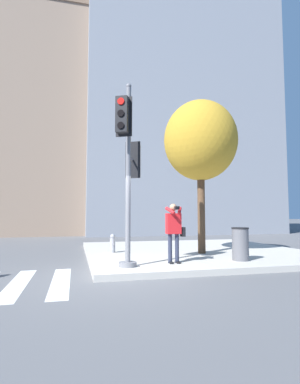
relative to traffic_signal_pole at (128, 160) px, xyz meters
name	(u,v)px	position (x,y,z in m)	size (l,w,h in m)	color
ground_plane	(113,277)	(-0.42, -0.38, -2.91)	(160.00, 160.00, 0.00)	#5B5B5E
sidewalk_corner	(194,252)	(3.08, 3.12, -2.83)	(8.00, 8.00, 0.16)	#BCB7AD
traffic_signal_pole	(128,160)	(0.00, 0.00, 0.00)	(0.87, 1.32, 4.83)	slate
person_photographer	(174,228)	(1.33, 0.25, -1.78)	(0.58, 0.54, 1.63)	black
street_tree	(200,141)	(2.93, 2.01, 1.18)	(2.58, 2.58, 5.37)	brown
fire_hydrant	(113,243)	(-0.03, 2.95, -2.43)	(0.19, 0.25, 0.65)	#99999E
trash_bin	(240,244)	(3.36, 0.23, -2.27)	(0.50, 0.50, 0.96)	#5B5B60
building_left	(28,127)	(-5.25, 18.66, 5.96)	(13.68, 10.09, 17.71)	gray
building_right	(173,111)	(7.18, 17.51, 7.99)	(15.78, 10.26, 21.78)	gray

